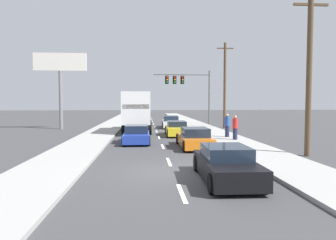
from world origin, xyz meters
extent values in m
plane|color=#3D3D3F|center=(0.00, 25.00, 0.00)|extent=(140.00, 140.00, 0.00)
cube|color=#9E9E99|center=(5.01, 20.00, 0.07)|extent=(2.91, 80.00, 0.14)
cube|color=#9E9E99|center=(-5.01, 20.00, 0.07)|extent=(2.91, 80.00, 0.14)
cube|color=silver|center=(0.00, -2.90, 0.00)|extent=(0.14, 2.00, 0.01)
cube|color=silver|center=(0.00, 2.10, 0.00)|extent=(0.14, 2.00, 0.01)
cube|color=silver|center=(0.00, 7.10, 0.00)|extent=(0.14, 2.00, 0.01)
cube|color=silver|center=(0.00, 12.10, 0.00)|extent=(0.14, 2.00, 0.01)
cube|color=silver|center=(0.00, 17.10, 0.00)|extent=(0.14, 2.00, 0.01)
cube|color=silver|center=(0.00, 22.10, 0.00)|extent=(0.14, 2.00, 0.01)
cube|color=silver|center=(0.00, 27.10, 0.00)|extent=(0.14, 2.00, 0.01)
cube|color=silver|center=(0.00, 32.10, 0.00)|extent=(0.14, 2.00, 0.01)
cube|color=silver|center=(0.00, 37.10, 0.00)|extent=(0.14, 2.00, 0.01)
cube|color=silver|center=(0.00, 42.10, 0.00)|extent=(0.14, 2.00, 0.01)
cube|color=silver|center=(0.00, 47.10, 0.00)|extent=(0.14, 2.00, 0.01)
cube|color=white|center=(-1.79, 15.46, 2.30)|extent=(2.44, 5.87, 2.70)
cube|color=red|center=(-1.83, 12.56, 2.43)|extent=(2.11, 0.07, 0.36)
cube|color=#196B38|center=(-1.73, 19.36, 1.30)|extent=(2.28, 2.01, 2.00)
cylinder|color=black|center=(-2.85, 19.38, 0.48)|extent=(0.31, 0.96, 0.96)
cylinder|color=black|center=(-0.61, 19.34, 0.48)|extent=(0.31, 0.96, 0.96)
cylinder|color=black|center=(-2.93, 14.31, 0.48)|extent=(0.31, 0.96, 0.96)
cylinder|color=black|center=(-0.68, 14.27, 0.48)|extent=(0.31, 0.96, 0.96)
cube|color=#1E389E|center=(-1.68, 8.92, 0.42)|extent=(1.72, 4.05, 0.56)
cube|color=#192333|center=(-1.68, 8.95, 0.96)|extent=(1.51, 1.99, 0.53)
cylinder|color=black|center=(-2.48, 10.39, 0.32)|extent=(0.22, 0.64, 0.64)
cylinder|color=black|center=(-0.88, 10.39, 0.32)|extent=(0.22, 0.64, 0.64)
cylinder|color=black|center=(-2.48, 7.45, 0.32)|extent=(0.22, 0.64, 0.64)
cylinder|color=black|center=(-0.89, 7.45, 0.32)|extent=(0.22, 0.64, 0.64)
cube|color=white|center=(1.69, 21.17, 0.45)|extent=(1.86, 4.41, 0.63)
cube|color=#192333|center=(1.68, 20.92, 1.04)|extent=(1.59, 2.21, 0.54)
cylinder|color=black|center=(0.94, 22.83, 0.32)|extent=(0.24, 0.65, 0.64)
cylinder|color=black|center=(2.55, 22.78, 0.32)|extent=(0.24, 0.65, 0.64)
cylinder|color=black|center=(0.84, 19.57, 0.32)|extent=(0.24, 0.65, 0.64)
cylinder|color=black|center=(2.44, 19.52, 0.32)|extent=(0.24, 0.65, 0.64)
cube|color=yellow|center=(1.54, 13.45, 0.45)|extent=(1.79, 4.38, 0.62)
cube|color=#192333|center=(1.54, 13.50, 0.98)|extent=(1.54, 2.14, 0.44)
cylinder|color=black|center=(0.78, 15.09, 0.32)|extent=(0.23, 0.64, 0.64)
cylinder|color=black|center=(2.36, 15.06, 0.32)|extent=(0.23, 0.64, 0.64)
cylinder|color=black|center=(0.72, 11.84, 0.32)|extent=(0.23, 0.64, 0.64)
cylinder|color=black|center=(2.30, 11.81, 0.32)|extent=(0.23, 0.64, 0.64)
cube|color=orange|center=(1.92, 6.64, 0.43)|extent=(1.75, 4.64, 0.58)
cube|color=#192333|center=(1.92, 6.29, 0.98)|extent=(1.54, 2.02, 0.52)
cylinder|color=black|center=(1.10, 8.40, 0.32)|extent=(0.22, 0.64, 0.64)
cylinder|color=black|center=(2.72, 8.41, 0.32)|extent=(0.22, 0.64, 0.64)
cylinder|color=black|center=(1.12, 4.87, 0.32)|extent=(0.22, 0.64, 0.64)
cylinder|color=black|center=(2.73, 4.88, 0.32)|extent=(0.22, 0.64, 0.64)
cube|color=black|center=(1.75, -1.51, 0.46)|extent=(1.81, 4.31, 0.65)
cube|color=#192333|center=(1.75, -1.46, 1.02)|extent=(1.56, 1.99, 0.45)
cylinder|color=black|center=(0.98, 0.10, 0.32)|extent=(0.23, 0.64, 0.64)
cylinder|color=black|center=(2.59, 0.07, 0.32)|extent=(0.23, 0.64, 0.64)
cylinder|color=black|center=(0.92, -3.08, 0.32)|extent=(0.23, 0.64, 0.64)
cylinder|color=black|center=(2.52, -3.11, 0.32)|extent=(0.23, 0.64, 0.64)
cylinder|color=#595B56|center=(6.81, 25.40, 3.33)|extent=(0.20, 0.20, 6.66)
cylinder|color=#595B56|center=(3.38, 25.40, 6.13)|extent=(6.86, 0.14, 0.14)
cube|color=black|center=(3.47, 25.40, 5.48)|extent=(0.40, 0.56, 0.95)
sphere|color=red|center=(3.47, 25.09, 5.78)|extent=(0.20, 0.20, 0.20)
sphere|color=orange|center=(3.47, 25.09, 5.48)|extent=(0.20, 0.20, 0.20)
sphere|color=green|center=(3.47, 25.09, 5.18)|extent=(0.20, 0.20, 0.20)
cube|color=black|center=(2.52, 25.40, 5.48)|extent=(0.40, 0.56, 0.95)
sphere|color=red|center=(2.52, 25.09, 5.78)|extent=(0.20, 0.20, 0.20)
sphere|color=orange|center=(2.52, 25.09, 5.48)|extent=(0.20, 0.20, 0.20)
sphere|color=green|center=(2.52, 25.09, 5.18)|extent=(0.20, 0.20, 0.20)
cube|color=black|center=(1.58, 25.40, 5.48)|extent=(0.40, 0.56, 0.95)
sphere|color=red|center=(1.58, 25.09, 5.78)|extent=(0.20, 0.20, 0.20)
sphere|color=orange|center=(1.58, 25.09, 5.48)|extent=(0.20, 0.20, 0.20)
sphere|color=green|center=(1.58, 25.09, 5.18)|extent=(0.20, 0.20, 0.20)
cylinder|color=brown|center=(7.26, 3.10, 4.16)|extent=(0.28, 0.28, 8.31)
cube|color=brown|center=(7.26, 3.10, 7.71)|extent=(1.80, 0.12, 0.12)
cylinder|color=brown|center=(7.47, 20.55, 4.55)|extent=(0.28, 0.28, 9.11)
cube|color=brown|center=(7.47, 20.55, 8.51)|extent=(1.80, 0.12, 0.12)
cylinder|color=slate|center=(-9.72, 20.37, 3.00)|extent=(0.36, 0.36, 5.99)
cube|color=silver|center=(-9.72, 20.37, 6.90)|extent=(5.33, 0.20, 1.80)
cylinder|color=#1E233F|center=(5.27, 9.19, 0.54)|extent=(0.32, 0.32, 0.80)
cylinder|color=red|center=(5.27, 9.19, 1.29)|extent=(0.38, 0.38, 0.70)
sphere|color=tan|center=(5.27, 9.19, 1.75)|extent=(0.22, 0.22, 0.22)
cylinder|color=#1E233F|center=(5.16, 10.92, 0.55)|extent=(0.32, 0.32, 0.82)
cylinder|color=#264CA5|center=(5.16, 10.92, 1.32)|extent=(0.38, 0.38, 0.72)
sphere|color=tan|center=(5.16, 10.92, 1.79)|extent=(0.22, 0.22, 0.22)
camera|label=1|loc=(-1.13, -12.21, 2.80)|focal=33.09mm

